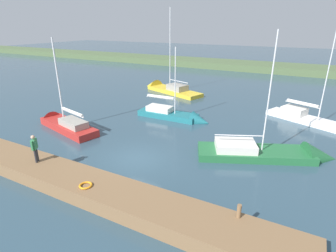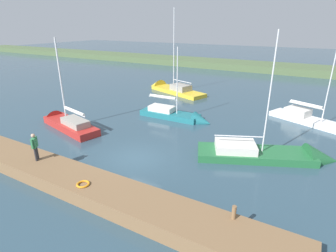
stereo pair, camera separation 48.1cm
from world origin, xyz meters
name	(u,v)px [view 2 (the right image)]	position (x,y,z in m)	size (l,w,h in m)	color
ground_plane	(136,159)	(0.00, 0.00, 0.00)	(200.00, 200.00, 0.00)	#2D4756
far_shoreline	(264,70)	(0.00, -41.32, 0.00)	(180.00, 8.00, 2.40)	#4C603D
dock_pier	(87,185)	(0.00, 4.29, 0.38)	(21.58, 2.34, 0.77)	brown
mooring_post_near	(234,212)	(-7.55, 3.47, 1.08)	(0.18, 0.18, 0.61)	brown
life_ring_buoy	(83,184)	(-0.26, 4.76, 0.82)	(0.66, 0.66, 0.10)	orange
sailboat_mid_channel	(275,157)	(-8.02, -4.55, 0.08)	(9.12, 5.64, 9.15)	#236638
sailboat_behind_pier	(179,117)	(1.18, -8.42, 0.17)	(6.94, 1.84, 7.30)	#1E6B75
sailboat_outer_mooring	(170,90)	(7.39, -17.75, 0.10)	(9.80, 5.41, 11.30)	gold
sailboat_inner_slip	(323,125)	(-10.62, -12.71, 0.18)	(8.35, 5.02, 8.95)	white
sailboat_near_dock	(65,124)	(8.84, -1.87, 0.20)	(7.83, 3.57, 8.18)	#B22823
person_on_dock	(35,145)	(4.08, 4.18, 1.73)	(0.43, 0.55, 1.67)	#28282D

